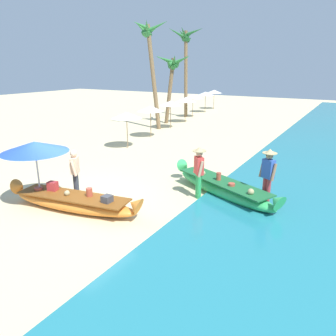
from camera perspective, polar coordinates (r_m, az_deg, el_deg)
The scene contains 17 objects.
ground_plane at distance 11.12m, azimuth -14.42°, elevation -5.34°, with size 80.00×80.00×0.00m, color beige.
boat_orange_foreground at distance 10.30m, azimuth -16.16°, elevation -5.68°, with size 4.58×1.52×0.80m.
boat_green_midground at distance 11.09m, azimuth 9.57°, elevation -3.44°, with size 4.46×2.56×0.85m.
person_vendor_hatted at distance 10.62m, azimuth 5.40°, elevation -0.16°, with size 0.53×0.53×1.74m.
person_tourist_customer at distance 10.86m, azimuth -15.91°, elevation -0.69°, with size 0.45×0.56×1.67m.
person_vendor_assistant at distance 10.43m, azimuth 17.05°, elevation -0.88°, with size 0.58×0.45×1.83m.
patio_umbrella_large at distance 10.69m, azimuth -22.27°, elevation 3.37°, with size 2.01×2.01×2.02m.
parasol_row_0 at distance 17.30m, azimuth -7.25°, elevation 9.12°, with size 1.60×1.60×1.91m.
parasol_row_1 at distance 19.92m, azimuth -3.08°, elevation 10.31°, with size 1.60×1.60×1.91m.
parasol_row_2 at distance 22.90m, azimuth 0.45°, elevation 11.26°, with size 1.60×1.60×1.91m.
parasol_row_3 at distance 25.39m, azimuth 3.07°, elevation 11.84°, with size 1.60×1.60×1.91m.
parasol_row_4 at distance 28.26m, azimuth 4.39°, elevation 12.37°, with size 1.60×1.60×1.91m.
parasol_row_5 at distance 31.33m, azimuth 6.58°, elevation 12.80°, with size 1.60×1.60×1.91m.
parasol_row_6 at distance 33.96m, azimuth 8.06°, elevation 13.09°, with size 1.60×1.60×1.91m.
palm_tree_tall_inland at distance 23.00m, azimuth -3.14°, elevation 20.87°, with size 2.56×2.38×7.11m.
palm_tree_leaning_seaward at distance 24.70m, azimuth 0.84°, elevation 17.13°, with size 2.87×2.66×5.08m.
palm_tree_mid_cluster at distance 28.38m, azimuth 3.10°, elevation 20.32°, with size 2.81×2.67×7.25m.
Camera 1 is at (7.41, -7.16, 4.19)m, focal length 34.88 mm.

